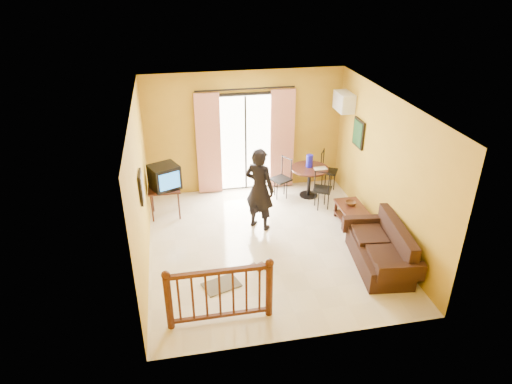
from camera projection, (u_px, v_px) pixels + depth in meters
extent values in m
plane|color=beige|center=(268.00, 244.00, 8.83)|extent=(5.00, 5.00, 0.00)
plane|color=white|center=(270.00, 103.00, 7.54)|extent=(5.00, 5.00, 0.00)
plane|color=#B78C23|center=(245.00, 132.00, 10.37)|extent=(4.50, 0.00, 4.50)
plane|color=#B78C23|center=(310.00, 259.00, 6.01)|extent=(4.50, 0.00, 4.50)
plane|color=#B78C23|center=(141.00, 190.00, 7.80)|extent=(0.00, 5.00, 5.00)
plane|color=#B78C23|center=(385.00, 169.00, 8.57)|extent=(0.00, 5.00, 5.00)
cube|color=black|center=(245.00, 143.00, 10.47)|extent=(1.34, 0.03, 2.34)
cube|color=white|center=(246.00, 143.00, 10.44)|extent=(1.20, 0.04, 2.20)
cube|color=black|center=(246.00, 144.00, 10.42)|extent=(0.04, 0.02, 2.20)
cube|color=beige|center=(209.00, 145.00, 10.23)|extent=(0.55, 0.08, 2.35)
cube|color=beige|center=(282.00, 140.00, 10.52)|extent=(0.55, 0.08, 2.35)
cylinder|color=black|center=(245.00, 89.00, 9.81)|extent=(2.20, 0.04, 0.04)
cube|color=black|center=(164.00, 188.00, 9.53)|extent=(0.66, 0.55, 0.04)
cylinder|color=black|center=(152.00, 208.00, 9.44)|extent=(0.04, 0.04, 0.64)
cylinder|color=black|center=(179.00, 206.00, 9.53)|extent=(0.04, 0.04, 0.64)
cylinder|color=black|center=(152.00, 198.00, 9.82)|extent=(0.04, 0.04, 0.64)
cylinder|color=black|center=(178.00, 196.00, 9.92)|extent=(0.04, 0.04, 0.64)
cube|color=black|center=(164.00, 177.00, 9.41)|extent=(0.71, 0.68, 0.50)
cube|color=#2985F6|center=(170.00, 181.00, 9.23)|extent=(0.41, 0.19, 0.36)
cube|color=black|center=(141.00, 187.00, 7.57)|extent=(0.04, 0.42, 0.52)
cube|color=#5D5650|center=(143.00, 187.00, 7.57)|extent=(0.01, 0.34, 0.44)
cylinder|color=black|center=(310.00, 169.00, 10.31)|extent=(0.85, 0.85, 0.04)
cylinder|color=black|center=(309.00, 182.00, 10.47)|extent=(0.08, 0.08, 0.69)
cylinder|color=black|center=(308.00, 195.00, 10.62)|extent=(0.41, 0.41, 0.03)
cylinder|color=#1613B8|center=(310.00, 161.00, 10.29)|extent=(0.15, 0.15, 0.29)
cube|color=beige|center=(320.00, 168.00, 10.25)|extent=(0.29, 0.19, 0.02)
cube|color=white|center=(344.00, 102.00, 9.90)|extent=(0.30, 0.60, 0.40)
cube|color=gray|center=(338.00, 102.00, 9.87)|extent=(0.02, 0.56, 0.36)
cube|color=black|center=(359.00, 133.00, 9.58)|extent=(0.04, 0.50, 0.60)
cube|color=black|center=(357.00, 133.00, 9.58)|extent=(0.01, 0.42, 0.52)
cube|color=black|center=(353.00, 209.00, 9.29)|extent=(0.51, 0.91, 0.04)
cube|color=black|center=(351.00, 220.00, 9.41)|extent=(0.47, 0.87, 0.03)
cube|color=black|center=(350.00, 228.00, 8.99)|extent=(0.05, 0.05, 0.38)
cube|color=black|center=(369.00, 226.00, 9.06)|extent=(0.05, 0.05, 0.38)
cube|color=black|center=(336.00, 208.00, 9.70)|extent=(0.05, 0.05, 0.38)
cube|color=black|center=(354.00, 206.00, 9.77)|extent=(0.05, 0.05, 0.38)
imported|color=#4E2E1A|center=(351.00, 203.00, 9.38)|extent=(0.25, 0.25, 0.07)
cube|color=black|center=(379.00, 256.00, 8.14)|extent=(0.97, 1.66, 0.39)
cube|color=black|center=(397.00, 238.00, 8.03)|extent=(0.36, 1.59, 0.54)
cube|color=black|center=(401.00, 272.00, 7.37)|extent=(0.80, 0.25, 0.30)
cube|color=black|center=(363.00, 224.00, 8.71)|extent=(0.80, 0.25, 0.30)
cube|color=black|center=(386.00, 257.00, 7.73)|extent=(0.61, 0.70, 0.10)
cube|color=black|center=(370.00, 235.00, 8.33)|extent=(0.61, 0.70, 0.10)
imported|color=black|center=(260.00, 189.00, 9.01)|extent=(0.74, 0.72, 1.72)
cylinder|color=#471E0F|center=(169.00, 303.00, 6.64)|extent=(0.11, 0.11, 0.92)
cylinder|color=#471E0F|center=(269.00, 290.00, 6.89)|extent=(0.11, 0.11, 0.92)
sphere|color=#471E0F|center=(166.00, 275.00, 6.40)|extent=(0.13, 0.13, 0.13)
sphere|color=#471E0F|center=(270.00, 263.00, 6.66)|extent=(0.13, 0.13, 0.13)
cube|color=#471E0F|center=(219.00, 272.00, 6.55)|extent=(1.55, 0.08, 0.06)
cube|color=#471E0F|center=(221.00, 315.00, 6.93)|extent=(1.55, 0.06, 0.05)
cube|color=#565145|center=(221.00, 285.00, 7.71)|extent=(0.70, 0.57, 0.02)
cube|color=#4E2E1A|center=(256.00, 267.00, 8.15)|extent=(0.20, 0.27, 0.03)
cube|color=#4E2E1A|center=(264.00, 266.00, 8.17)|extent=(0.20, 0.27, 0.03)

